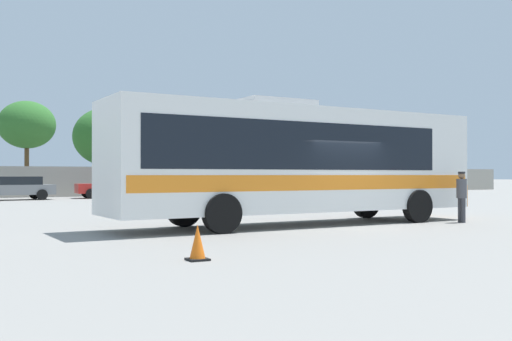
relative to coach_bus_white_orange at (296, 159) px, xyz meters
name	(u,v)px	position (x,y,z in m)	size (l,w,h in m)	color
ground_plane	(204,209)	(1.02, 9.31, -1.99)	(300.00, 300.00, 0.00)	gray
perimeter_wall	(105,181)	(1.02, 26.99, -0.95)	(80.00, 0.30, 2.08)	#9E998C
coach_bus_white_orange	(296,159)	(0.00, 0.00, 0.00)	(12.03, 3.03, 3.73)	white
attendant_by_bus_door	(462,194)	(5.11, -1.74, -1.07)	(0.38, 0.38, 1.62)	#38383D
parked_car_second_grey	(16,187)	(-5.34, 22.94, -1.23)	(4.57, 2.31, 1.41)	slate
parked_car_third_red	(109,186)	(0.40, 23.47, -1.22)	(4.12, 2.18, 1.44)	red
roadside_tree_midleft	(27,125)	(-3.79, 30.30, 3.12)	(4.04, 4.04, 6.84)	brown
roadside_tree_midright	(108,137)	(2.87, 33.34, 2.65)	(5.65, 5.65, 7.04)	brown
traffic_cone_on_apron	(198,243)	(-5.50, -5.44, -1.68)	(0.36, 0.36, 0.64)	black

